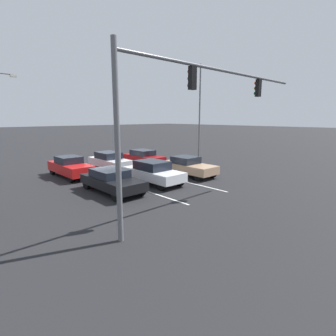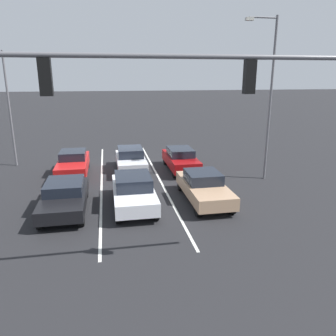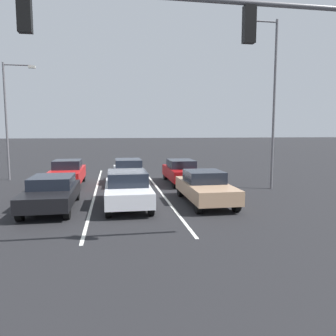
# 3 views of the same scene
# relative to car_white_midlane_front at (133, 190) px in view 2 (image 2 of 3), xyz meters

# --- Properties ---
(ground_plane) EXTENTS (240.00, 240.00, 0.00)m
(ground_plane) POSITION_rel_car_white_midlane_front_xyz_m (-0.17, -7.30, -0.81)
(ground_plane) COLOR black
(lane_stripe_left_divider) EXTENTS (0.12, 18.12, 0.01)m
(lane_stripe_left_divider) POSITION_rel_car_white_midlane_front_xyz_m (-1.92, -4.24, -0.80)
(lane_stripe_left_divider) COLOR silver
(lane_stripe_left_divider) RESTS_ON ground_plane
(lane_stripe_center_divider) EXTENTS (0.12, 18.12, 0.01)m
(lane_stripe_center_divider) POSITION_rel_car_white_midlane_front_xyz_m (1.58, -4.24, -0.80)
(lane_stripe_center_divider) COLOR silver
(lane_stripe_center_divider) RESTS_ON ground_plane
(car_white_midlane_front) EXTENTS (1.91, 4.68, 1.56)m
(car_white_midlane_front) POSITION_rel_car_white_midlane_front_xyz_m (0.00, 0.00, 0.00)
(car_white_midlane_front) COLOR silver
(car_white_midlane_front) RESTS_ON ground_plane
(car_tan_leftlane_front) EXTENTS (1.88, 4.73, 1.48)m
(car_tan_leftlane_front) POSITION_rel_car_white_midlane_front_xyz_m (-3.56, -0.07, -0.06)
(car_tan_leftlane_front) COLOR tan
(car_tan_leftlane_front) RESTS_ON ground_plane
(car_black_rightlane_front) EXTENTS (1.95, 4.66, 1.39)m
(car_black_rightlane_front) POSITION_rel_car_white_midlane_front_xyz_m (3.21, -0.05, -0.07)
(car_black_rightlane_front) COLOR black
(car_black_rightlane_front) RESTS_ON ground_plane
(car_maroon_leftlane_second) EXTENTS (1.76, 4.48, 1.49)m
(car_maroon_leftlane_second) POSITION_rel_car_white_midlane_front_xyz_m (-3.65, -5.79, -0.04)
(car_maroon_leftlane_second) COLOR maroon
(car_maroon_leftlane_second) RESTS_ON ground_plane
(car_silver_midlane_second) EXTENTS (1.83, 4.47, 1.52)m
(car_silver_midlane_second) POSITION_rel_car_white_midlane_front_xyz_m (-0.35, -6.30, -0.02)
(car_silver_midlane_second) COLOR silver
(car_silver_midlane_second) RESTS_ON ground_plane
(car_red_rightlane_second) EXTENTS (1.78, 4.73, 1.56)m
(car_red_rightlane_second) POSITION_rel_car_white_midlane_front_xyz_m (3.32, -5.86, -0.01)
(car_red_rightlane_second) COLOR red
(car_red_rightlane_second) RESTS_ON ground_plane
(traffic_signal_gantry) EXTENTS (12.89, 0.37, 7.06)m
(traffic_signal_gantry) POSITION_rel_car_white_midlane_front_xyz_m (2.48, 5.81, 4.48)
(traffic_signal_gantry) COLOR slate
(traffic_signal_gantry) RESTS_ON ground_plane
(street_lamp_right_shoulder) EXTENTS (2.06, 0.24, 7.76)m
(street_lamp_right_shoulder) POSITION_rel_car_white_midlane_front_xyz_m (7.32, -9.11, 3.70)
(street_lamp_right_shoulder) COLOR slate
(street_lamp_right_shoulder) RESTS_ON ground_plane
(street_lamp_left_shoulder) EXTENTS (1.90, 0.24, 9.34)m
(street_lamp_left_shoulder) POSITION_rel_car_white_midlane_front_xyz_m (-8.17, -3.00, 4.49)
(street_lamp_left_shoulder) COLOR slate
(street_lamp_left_shoulder) RESTS_ON ground_plane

